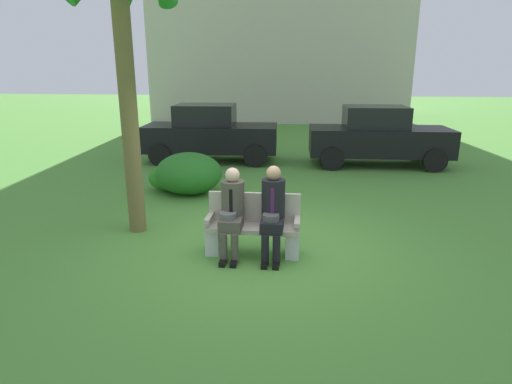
{
  "coord_description": "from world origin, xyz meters",
  "views": [
    {
      "loc": [
        0.63,
        -6.1,
        2.67
      ],
      "look_at": [
        -0.09,
        0.2,
        0.85
      ],
      "focal_mm": 30.11,
      "sensor_mm": 36.0,
      "label": 1
    }
  ],
  "objects_px": {
    "seated_man_right": "(273,208)",
    "parked_car_near": "(210,133)",
    "park_bench": "(253,228)",
    "shrub_mid_lawn": "(189,173)",
    "seated_man_left": "(232,208)",
    "shrub_near_bench": "(170,177)",
    "palm_tree_tall": "(123,2)",
    "parked_car_far": "(378,136)"
  },
  "relations": [
    {
      "from": "seated_man_left",
      "to": "shrub_mid_lawn",
      "type": "distance_m",
      "value": 3.5
    },
    {
      "from": "park_bench",
      "to": "palm_tree_tall",
      "type": "height_order",
      "value": "palm_tree_tall"
    },
    {
      "from": "park_bench",
      "to": "seated_man_right",
      "type": "xyz_separation_m",
      "value": [
        0.29,
        -0.12,
        0.35
      ]
    },
    {
      "from": "seated_man_left",
      "to": "shrub_near_bench",
      "type": "bearing_deg",
      "value": 120.86
    },
    {
      "from": "seated_man_right",
      "to": "shrub_near_bench",
      "type": "bearing_deg",
      "value": 127.8
    },
    {
      "from": "seated_man_right",
      "to": "palm_tree_tall",
      "type": "relative_size",
      "value": 0.27
    },
    {
      "from": "park_bench",
      "to": "parked_car_far",
      "type": "bearing_deg",
      "value": 66.8
    },
    {
      "from": "shrub_near_bench",
      "to": "seated_man_right",
      "type": "bearing_deg",
      "value": -52.2
    },
    {
      "from": "palm_tree_tall",
      "to": "shrub_mid_lawn",
      "type": "relative_size",
      "value": 3.46
    },
    {
      "from": "park_bench",
      "to": "shrub_near_bench",
      "type": "xyz_separation_m",
      "value": [
        -2.3,
        3.23,
        -0.1
      ]
    },
    {
      "from": "palm_tree_tall",
      "to": "parked_car_near",
      "type": "height_order",
      "value": "palm_tree_tall"
    },
    {
      "from": "shrub_near_bench",
      "to": "parked_car_near",
      "type": "height_order",
      "value": "parked_car_near"
    },
    {
      "from": "shrub_mid_lawn",
      "to": "parked_car_near",
      "type": "relative_size",
      "value": 0.37
    },
    {
      "from": "shrub_mid_lawn",
      "to": "parked_car_far",
      "type": "xyz_separation_m",
      "value": [
        4.58,
        3.47,
        0.38
      ]
    },
    {
      "from": "shrub_mid_lawn",
      "to": "parked_car_near",
      "type": "bearing_deg",
      "value": 94.76
    },
    {
      "from": "parked_car_far",
      "to": "shrub_mid_lawn",
      "type": "bearing_deg",
      "value": -142.89
    },
    {
      "from": "shrub_mid_lawn",
      "to": "seated_man_left",
      "type": "bearing_deg",
      "value": -64.54
    },
    {
      "from": "seated_man_right",
      "to": "parked_car_near",
      "type": "xyz_separation_m",
      "value": [
        -2.39,
        6.67,
        0.09
      ]
    },
    {
      "from": "park_bench",
      "to": "seated_man_left",
      "type": "xyz_separation_m",
      "value": [
        -0.3,
        -0.12,
        0.33
      ]
    },
    {
      "from": "park_bench",
      "to": "shrub_mid_lawn",
      "type": "relative_size",
      "value": 0.94
    },
    {
      "from": "seated_man_right",
      "to": "shrub_mid_lawn",
      "type": "relative_size",
      "value": 0.92
    },
    {
      "from": "park_bench",
      "to": "shrub_mid_lawn",
      "type": "bearing_deg",
      "value": 120.73
    },
    {
      "from": "park_bench",
      "to": "palm_tree_tall",
      "type": "bearing_deg",
      "value": 160.14
    },
    {
      "from": "park_bench",
      "to": "shrub_near_bench",
      "type": "height_order",
      "value": "park_bench"
    },
    {
      "from": "palm_tree_tall",
      "to": "parked_car_far",
      "type": "relative_size",
      "value": 1.29
    },
    {
      "from": "shrub_near_bench",
      "to": "parked_car_near",
      "type": "xyz_separation_m",
      "value": [
        0.21,
        3.32,
        0.54
      ]
    },
    {
      "from": "parked_car_near",
      "to": "parked_car_far",
      "type": "bearing_deg",
      "value": -0.62
    },
    {
      "from": "palm_tree_tall",
      "to": "shrub_mid_lawn",
      "type": "xyz_separation_m",
      "value": [
        0.26,
        2.28,
        -3.18
      ]
    },
    {
      "from": "park_bench",
      "to": "seated_man_right",
      "type": "bearing_deg",
      "value": -22.07
    },
    {
      "from": "park_bench",
      "to": "seated_man_left",
      "type": "height_order",
      "value": "seated_man_left"
    },
    {
      "from": "parked_car_near",
      "to": "park_bench",
      "type": "bearing_deg",
      "value": -72.28
    },
    {
      "from": "parked_car_far",
      "to": "park_bench",
      "type": "bearing_deg",
      "value": -113.2
    },
    {
      "from": "seated_man_right",
      "to": "shrub_near_bench",
      "type": "relative_size",
      "value": 1.41
    },
    {
      "from": "park_bench",
      "to": "parked_car_near",
      "type": "distance_m",
      "value": 6.89
    },
    {
      "from": "seated_man_left",
      "to": "palm_tree_tall",
      "type": "xyz_separation_m",
      "value": [
        -1.76,
        0.87,
        2.91
      ]
    },
    {
      "from": "seated_man_right",
      "to": "parked_car_near",
      "type": "bearing_deg",
      "value": 109.7
    },
    {
      "from": "park_bench",
      "to": "palm_tree_tall",
      "type": "xyz_separation_m",
      "value": [
        -2.06,
        0.74,
        3.24
      ]
    },
    {
      "from": "shrub_near_bench",
      "to": "park_bench",
      "type": "bearing_deg",
      "value": -54.5
    },
    {
      "from": "parked_car_near",
      "to": "seated_man_left",
      "type": "bearing_deg",
      "value": -74.96
    },
    {
      "from": "shrub_near_bench",
      "to": "parked_car_far",
      "type": "height_order",
      "value": "parked_car_far"
    },
    {
      "from": "seated_man_right",
      "to": "parked_car_far",
      "type": "xyz_separation_m",
      "value": [
        2.49,
        6.62,
        0.09
      ]
    },
    {
      "from": "parked_car_near",
      "to": "parked_car_far",
      "type": "height_order",
      "value": "same"
    }
  ]
}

